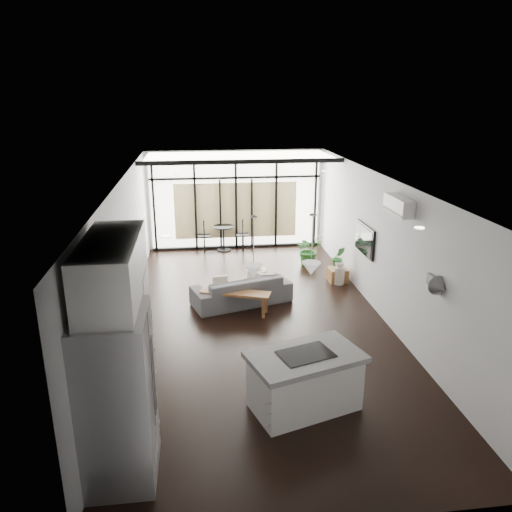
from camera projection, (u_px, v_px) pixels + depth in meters
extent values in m
cube|color=black|center=(258.00, 320.00, 9.96)|extent=(5.00, 10.00, 0.00)
cube|color=white|center=(258.00, 180.00, 9.08)|extent=(5.00, 10.00, 0.00)
cube|color=silver|center=(124.00, 259.00, 9.23)|extent=(0.02, 10.00, 2.80)
cube|color=silver|center=(384.00, 249.00, 9.81)|extent=(0.02, 10.00, 2.80)
cube|color=silver|center=(236.00, 200.00, 14.23)|extent=(5.00, 0.02, 2.80)
cube|color=silver|center=(324.00, 412.00, 4.81)|extent=(5.00, 0.02, 2.80)
cube|color=black|center=(236.00, 201.00, 14.12)|extent=(5.00, 0.20, 2.80)
cube|color=white|center=(238.00, 155.00, 12.86)|extent=(4.70, 1.90, 0.06)
cube|color=#DABC8B|center=(236.00, 210.00, 14.28)|extent=(3.50, 0.02, 1.60)
cube|color=silver|center=(305.00, 381.00, 7.09)|extent=(1.78, 1.37, 0.86)
cube|color=black|center=(306.00, 354.00, 6.95)|extent=(0.86, 0.70, 0.01)
cube|color=#A2A1A7|center=(117.00, 397.00, 5.66)|extent=(0.80, 1.00, 2.07)
cube|color=silver|center=(129.00, 353.00, 6.49)|extent=(0.57, 0.60, 2.22)
cube|color=silver|center=(113.00, 276.00, 5.68)|extent=(0.62, 1.75, 0.86)
cone|color=white|center=(254.00, 271.00, 6.78)|extent=(0.26, 0.26, 0.18)
cone|color=white|center=(311.00, 269.00, 6.88)|extent=(0.26, 0.26, 0.18)
imported|color=#505053|center=(241.00, 285.00, 10.65)|extent=(2.18, 1.21, 0.82)
cube|color=brown|center=(236.00, 302.00, 10.24)|extent=(1.47, 0.82, 0.46)
cylinder|color=beige|center=(257.00, 277.00, 11.74)|extent=(0.58, 0.58, 0.38)
cube|color=brown|center=(338.00, 275.00, 11.95)|extent=(0.44, 0.44, 0.32)
imported|color=#266924|center=(309.00, 253.00, 13.09)|extent=(0.98, 1.02, 0.63)
imported|color=#266924|center=(338.00, 264.00, 11.86)|extent=(0.32, 0.56, 0.25)
cylinder|color=beige|center=(339.00, 273.00, 11.77)|extent=(0.29, 0.29, 0.52)
cube|color=black|center=(224.00, 239.00, 14.22)|extent=(1.43, 0.59, 0.68)
cube|color=black|center=(365.00, 239.00, 10.78)|extent=(0.05, 1.10, 0.65)
cube|color=white|center=(399.00, 205.00, 8.72)|extent=(0.22, 0.90, 0.30)
cube|color=black|center=(122.00, 259.00, 8.71)|extent=(0.04, 0.70, 0.90)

